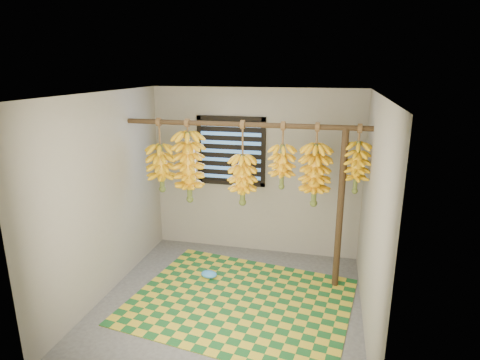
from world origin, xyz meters
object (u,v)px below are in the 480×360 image
(banana_bunch_c, at_px, (243,179))
(plastic_bag, at_px, (209,274))
(banana_bunch_d, at_px, (282,167))
(support_post, at_px, (340,211))
(banana_bunch_f, at_px, (357,167))
(woven_mat, at_px, (240,301))
(banana_bunch_b, at_px, (189,167))
(banana_bunch_a, at_px, (161,168))
(banana_bunch_e, at_px, (315,175))

(banana_bunch_c, bearing_deg, plastic_bag, -154.43)
(banana_bunch_d, bearing_deg, banana_bunch_c, 180.00)
(support_post, relative_size, banana_bunch_f, 2.47)
(woven_mat, bearing_deg, banana_bunch_b, 142.77)
(woven_mat, relative_size, banana_bunch_d, 3.05)
(support_post, bearing_deg, banana_bunch_f, 0.00)
(support_post, relative_size, banana_bunch_c, 1.90)
(banana_bunch_a, height_order, banana_bunch_f, same)
(banana_bunch_a, distance_m, banana_bunch_c, 1.09)
(banana_bunch_c, bearing_deg, woven_mat, -79.34)
(support_post, height_order, banana_bunch_f, banana_bunch_f)
(woven_mat, relative_size, plastic_bag, 11.38)
(support_post, relative_size, woven_mat, 0.81)
(banana_bunch_d, xyz_separation_m, banana_bunch_e, (0.40, 0.00, -0.08))
(banana_bunch_e, bearing_deg, plastic_bag, -171.45)
(banana_bunch_b, bearing_deg, banana_bunch_d, -0.00)
(plastic_bag, distance_m, banana_bunch_b, 1.43)
(banana_bunch_d, height_order, banana_bunch_f, same)
(banana_bunch_f, bearing_deg, plastic_bag, -173.71)
(banana_bunch_a, xyz_separation_m, banana_bunch_f, (2.43, 0.00, 0.14))
(banana_bunch_e, distance_m, banana_bunch_f, 0.48)
(support_post, height_order, plastic_bag, support_post)
(banana_bunch_d, bearing_deg, banana_bunch_e, 0.00)
(plastic_bag, relative_size, banana_bunch_f, 0.27)
(woven_mat, height_order, banana_bunch_d, banana_bunch_d)
(banana_bunch_c, bearing_deg, banana_bunch_e, 0.00)
(plastic_bag, bearing_deg, woven_mat, -39.51)
(woven_mat, height_order, banana_bunch_c, banana_bunch_c)
(banana_bunch_b, bearing_deg, banana_bunch_f, 0.00)
(banana_bunch_b, distance_m, banana_bunch_d, 1.19)
(support_post, distance_m, woven_mat, 1.60)
(woven_mat, bearing_deg, support_post, 29.90)
(plastic_bag, bearing_deg, banana_bunch_b, 147.08)
(plastic_bag, relative_size, banana_bunch_c, 0.21)
(banana_bunch_d, height_order, banana_bunch_e, same)
(support_post, xyz_separation_m, banana_bunch_a, (-2.28, 0.00, 0.40))
(banana_bunch_a, relative_size, banana_bunch_f, 1.18)
(support_post, relative_size, banana_bunch_b, 1.88)
(support_post, distance_m, banana_bunch_b, 1.95)
(banana_bunch_f, bearing_deg, banana_bunch_a, 180.00)
(banana_bunch_c, distance_m, banana_bunch_e, 0.89)
(woven_mat, distance_m, banana_bunch_c, 1.46)
(banana_bunch_b, bearing_deg, banana_bunch_a, 180.00)
(plastic_bag, bearing_deg, banana_bunch_e, 8.55)
(banana_bunch_c, relative_size, banana_bunch_e, 1.06)
(banana_bunch_a, xyz_separation_m, banana_bunch_b, (0.38, 0.00, 0.03))
(banana_bunch_b, relative_size, banana_bunch_d, 1.31)
(banana_bunch_b, height_order, banana_bunch_c, same)
(banana_bunch_e, height_order, banana_bunch_f, same)
(banana_bunch_a, relative_size, banana_bunch_e, 0.96)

